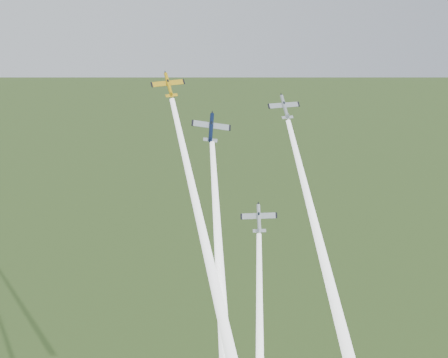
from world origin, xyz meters
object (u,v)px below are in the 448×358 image
(plane_navy, at_px, (211,127))
(plane_silver_low, at_px, (259,218))
(plane_yellow, at_px, (169,85))
(plane_silver_right, at_px, (285,107))

(plane_navy, relative_size, plane_silver_low, 1.07)
(plane_yellow, xyz_separation_m, plane_navy, (7.07, -4.26, -7.91))
(plane_navy, height_order, plane_silver_right, plane_silver_right)
(plane_navy, xyz_separation_m, plane_silver_low, (7.35, -6.89, -17.02))
(plane_navy, height_order, plane_silver_low, plane_navy)
(plane_yellow, distance_m, plane_silver_right, 24.27)
(plane_yellow, height_order, plane_silver_low, plane_yellow)
(plane_navy, xyz_separation_m, plane_silver_right, (16.55, 2.49, 2.61))
(plane_navy, distance_m, plane_silver_right, 16.94)
(plane_yellow, relative_size, plane_silver_low, 0.93)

